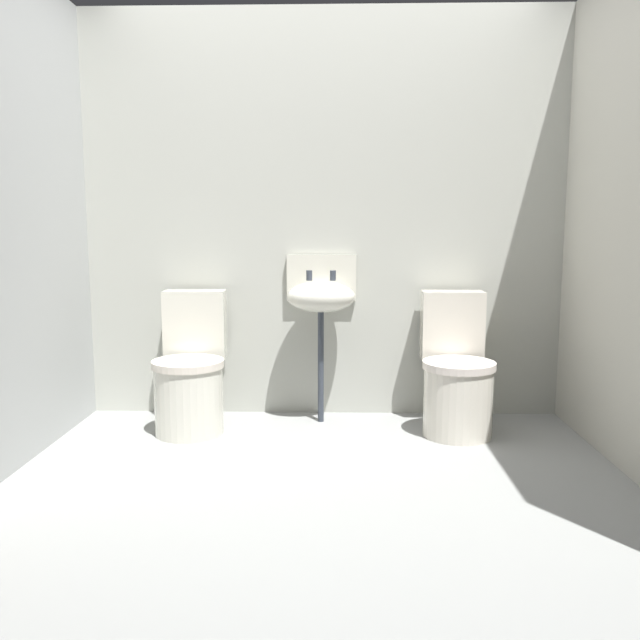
# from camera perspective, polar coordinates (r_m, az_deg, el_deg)

# --- Properties ---
(ground_plane) EXTENTS (3.28, 2.55, 0.08)m
(ground_plane) POSITION_cam_1_polar(r_m,az_deg,el_deg) (3.15, -0.13, -14.16)
(ground_plane) COLOR gray
(wall_back) EXTENTS (3.28, 0.10, 2.43)m
(wall_back) POSITION_cam_1_polar(r_m,az_deg,el_deg) (4.04, 0.32, 8.95)
(wall_back) COLOR #B1B3A8
(wall_back) RESTS_ON ground
(toilet_left) EXTENTS (0.42, 0.61, 0.78)m
(toilet_left) POSITION_cam_1_polar(r_m,az_deg,el_deg) (3.82, -11.17, -4.63)
(toilet_left) COLOR silver
(toilet_left) RESTS_ON ground
(toilet_right) EXTENTS (0.41, 0.60, 0.78)m
(toilet_right) POSITION_cam_1_polar(r_m,az_deg,el_deg) (3.79, 11.76, -4.75)
(toilet_right) COLOR silver
(toilet_right) RESTS_ON ground
(sink) EXTENTS (0.42, 0.35, 0.99)m
(sink) POSITION_cam_1_polar(r_m,az_deg,el_deg) (3.85, 0.08, 2.14)
(sink) COLOR #333942
(sink) RESTS_ON ground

